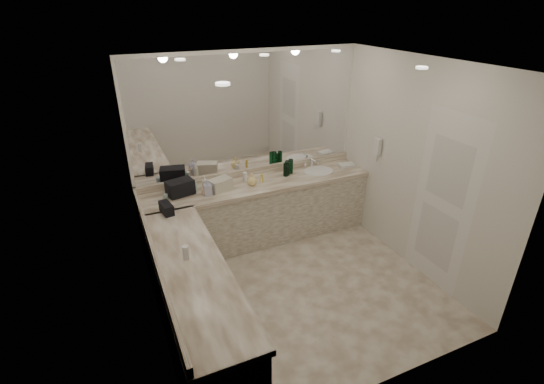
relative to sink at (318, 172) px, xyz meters
name	(u,v)px	position (x,y,z in m)	size (l,w,h in m)	color
floor	(297,287)	(-0.95, -1.20, -0.90)	(3.20, 3.20, 0.00)	beige
ceiling	(304,65)	(-0.95, -1.20, 1.71)	(3.20, 3.20, 0.00)	white
wall_back	(249,148)	(-0.95, 0.30, 0.41)	(3.20, 0.02, 2.60)	silver
wall_left	(146,222)	(-2.55, -1.20, 0.41)	(0.02, 3.00, 2.60)	silver
wall_right	(416,168)	(0.65, -1.20, 0.41)	(0.02, 3.00, 2.60)	silver
vanity_back_base	(259,213)	(-0.95, 0.00, -0.48)	(3.20, 0.60, 0.84)	silver
vanity_back_top	(258,185)	(-0.95, -0.01, -0.03)	(3.20, 0.64, 0.06)	beige
vanity_left_base	(195,307)	(-2.25, -1.50, -0.48)	(0.60, 2.40, 0.84)	silver
vanity_left_top	(191,269)	(-2.24, -1.50, -0.03)	(0.64, 2.42, 0.06)	beige
backsplash_back	(251,172)	(-0.95, 0.28, 0.05)	(3.20, 0.04, 0.10)	beige
backsplash_left	(154,253)	(-2.53, -1.20, 0.05)	(0.04, 3.00, 0.10)	beige
mirror_back	(249,114)	(-0.95, 0.29, 0.88)	(3.12, 0.01, 1.55)	white
mirror_left	(140,174)	(-2.54, -1.20, 0.88)	(0.01, 2.92, 1.55)	white
sink	(318,172)	(0.00, 0.00, 0.00)	(0.44, 0.44, 0.03)	white
faucet	(312,162)	(0.00, 0.21, 0.07)	(0.24, 0.16, 0.14)	silver
wall_phone	(377,147)	(0.61, -0.50, 0.46)	(0.06, 0.10, 0.24)	white
door	(442,203)	(0.64, -1.70, 0.16)	(0.02, 0.82, 2.10)	white
black_toiletry_bag	(180,188)	(-2.00, 0.06, 0.10)	(0.33, 0.21, 0.19)	black
black_bag_spill	(166,208)	(-2.25, -0.36, 0.07)	(0.11, 0.24, 0.13)	black
cream_cosmetic_case	(220,184)	(-1.49, -0.02, 0.09)	(0.29, 0.18, 0.17)	beige
hand_towel	(346,165)	(0.48, -0.01, 0.02)	(0.23, 0.15, 0.04)	white
lotion_left	(186,253)	(-2.25, -1.36, 0.08)	(0.06, 0.06, 0.14)	white
soap_bottle_a	(204,183)	(-1.68, 0.06, 0.11)	(0.08, 0.08, 0.20)	white
soap_bottle_b	(208,187)	(-1.68, -0.10, 0.11)	(0.10, 0.10, 0.22)	silver
soap_bottle_c	(252,179)	(-1.05, -0.04, 0.09)	(0.13, 0.13, 0.17)	#FFE488
green_bottle_0	(287,167)	(-0.44, 0.13, 0.10)	(0.07, 0.07, 0.18)	#09491E
green_bottle_1	(287,168)	(-0.47, 0.06, 0.11)	(0.07, 0.07, 0.20)	#09491E
green_bottle_2	(291,166)	(-0.40, 0.11, 0.11)	(0.07, 0.07, 0.21)	#09491E
green_bottle_3	(286,170)	(-0.51, 0.04, 0.10)	(0.07, 0.07, 0.19)	#09491E
amenity_bottle_0	(262,178)	(-0.89, -0.01, 0.06)	(0.04, 0.04, 0.11)	#F2D84C
amenity_bottle_1	(204,192)	(-1.72, -0.07, 0.05)	(0.06, 0.06, 0.09)	#E0B28C
amenity_bottle_2	(245,176)	(-1.09, 0.13, 0.07)	(0.06, 0.06, 0.12)	white
amenity_bottle_3	(195,186)	(-1.80, 0.11, 0.07)	(0.06, 0.06, 0.12)	silver
amenity_bottle_4	(166,197)	(-2.19, 0.00, 0.04)	(0.05, 0.05, 0.07)	silver
amenity_bottle_5	(227,184)	(-1.38, 0.04, 0.04)	(0.06, 0.06, 0.07)	silver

